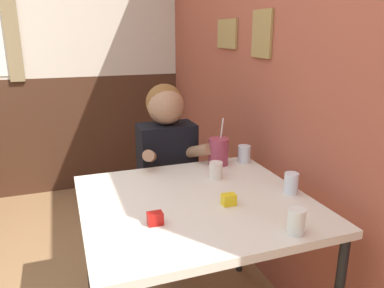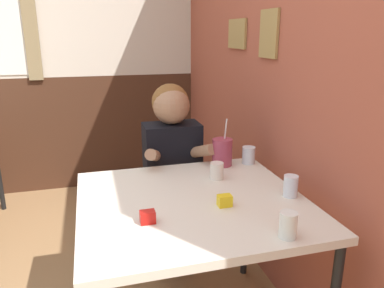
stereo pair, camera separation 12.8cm
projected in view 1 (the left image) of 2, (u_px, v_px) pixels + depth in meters
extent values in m
cube|color=#9E4C38|center=(234.00, 55.00, 2.58)|extent=(0.06, 4.52, 2.70)
cube|color=olive|center=(262.00, 34.00, 2.13)|extent=(0.02, 0.21, 0.27)
cube|color=olive|center=(227.00, 34.00, 2.55)|extent=(0.02, 0.29, 0.19)
cube|color=#472819|center=(35.00, 137.00, 3.51)|extent=(5.76, 0.06, 1.10)
cube|color=#937F56|center=(11.00, 26.00, 3.16)|extent=(0.12, 0.02, 0.94)
cube|color=beige|center=(196.00, 203.00, 1.70)|extent=(1.01, 0.95, 0.04)
cylinder|color=black|center=(89.00, 247.00, 2.05)|extent=(0.04, 0.04, 0.74)
cylinder|color=black|center=(241.00, 219.00, 2.35)|extent=(0.04, 0.04, 0.74)
cube|color=black|center=(168.00, 234.00, 2.44)|extent=(0.31, 0.20, 0.46)
cube|color=black|center=(167.00, 164.00, 2.30)|extent=(0.34, 0.20, 0.51)
sphere|color=brown|center=(165.00, 103.00, 2.22)|extent=(0.22, 0.22, 0.22)
sphere|color=#9E7051|center=(166.00, 106.00, 2.20)|extent=(0.22, 0.22, 0.22)
cylinder|color=#9E7051|center=(150.00, 156.00, 2.10)|extent=(0.14, 0.27, 0.15)
cylinder|color=#9E7051|center=(196.00, 151.00, 2.19)|extent=(0.14, 0.27, 0.15)
cylinder|color=#99384C|center=(219.00, 152.00, 2.12)|extent=(0.11, 0.11, 0.15)
cylinder|color=white|center=(222.00, 130.00, 2.09)|extent=(0.01, 0.04, 0.14)
cylinder|color=silver|center=(291.00, 183.00, 1.74)|extent=(0.07, 0.07, 0.10)
cylinder|color=silver|center=(296.00, 221.00, 1.39)|extent=(0.07, 0.07, 0.10)
cylinder|color=silver|center=(216.00, 170.00, 1.93)|extent=(0.07, 0.07, 0.09)
cylinder|color=silver|center=(244.00, 154.00, 2.17)|extent=(0.07, 0.07, 0.10)
cube|color=#B7140F|center=(155.00, 218.00, 1.47)|extent=(0.06, 0.04, 0.05)
cube|color=yellow|center=(229.00, 200.00, 1.63)|extent=(0.06, 0.04, 0.05)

